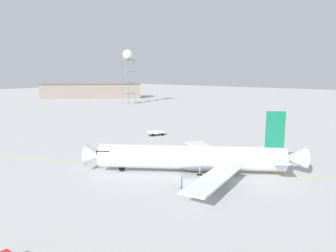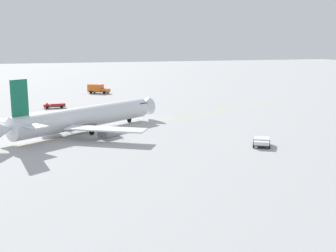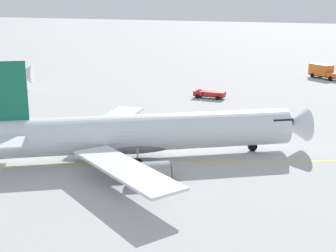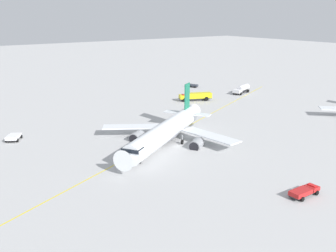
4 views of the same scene
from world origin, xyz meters
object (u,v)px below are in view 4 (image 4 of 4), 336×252
(airliner_main, at_px, (166,132))
(baggage_truck_truck, at_px, (193,85))
(fuel_tanker_truck, at_px, (242,89))
(ops_pickup_truck, at_px, (304,191))
(fire_tender_truck, at_px, (196,96))
(pushback_tug_truck, at_px, (13,137))

(airliner_main, distance_m, baggage_truck_truck, 69.40)
(airliner_main, relative_size, fuel_tanker_truck, 3.73)
(ops_pickup_truck, relative_size, fuel_tanker_truck, 0.60)
(fire_tender_truck, height_order, ops_pickup_truck, fire_tender_truck)
(fire_tender_truck, height_order, baggage_truck_truck, fire_tender_truck)
(airliner_main, height_order, baggage_truck_truck, airliner_main)
(airliner_main, distance_m, ops_pickup_truck, 34.08)
(fire_tender_truck, height_order, pushback_tug_truck, fire_tender_truck)
(fuel_tanker_truck, bearing_deg, ops_pickup_truck, 32.30)
(fire_tender_truck, bearing_deg, pushback_tug_truck, 31.57)
(pushback_tug_truck, bearing_deg, ops_pickup_truck, -119.99)
(fire_tender_truck, distance_m, fuel_tanker_truck, 21.25)
(airliner_main, bearing_deg, fuel_tanker_truck, 176.89)
(airliner_main, xyz_separation_m, pushback_tug_truck, (-21.97, -26.72, -1.86))
(fuel_tanker_truck, bearing_deg, fire_tender_truck, -18.69)
(fuel_tanker_truck, distance_m, pushback_tug_truck, 82.17)
(fire_tender_truck, xyz_separation_m, fuel_tanker_truck, (-0.08, 21.25, 0.03))
(fire_tender_truck, bearing_deg, ops_pickup_truck, 87.88)
(pushback_tug_truck, bearing_deg, fire_tender_truck, -49.74)
(ops_pickup_truck, xyz_separation_m, pushback_tug_truck, (-55.87, -29.69, -0.00))
(ops_pickup_truck, height_order, pushback_tug_truck, ops_pickup_truck)
(baggage_truck_truck, xyz_separation_m, pushback_tug_truck, (28.19, -74.64, 0.09))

